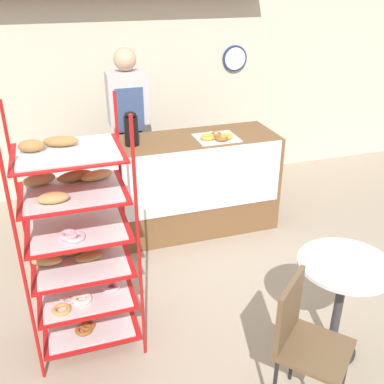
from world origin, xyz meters
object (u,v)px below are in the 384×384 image
at_px(person_worker, 129,127).
at_px(pastry_rack, 77,241).
at_px(cafe_table, 342,287).
at_px(donut_tray_counter, 217,137).
at_px(coffee_carafe, 131,129).
at_px(cafe_chair, 302,335).

bearing_deg(person_worker, pastry_rack, -111.15).
distance_m(cafe_table, donut_tray_counter, 1.91).
distance_m(person_worker, donut_tray_counter, 0.96).
bearing_deg(pastry_rack, cafe_table, -22.35).
relative_size(person_worker, cafe_table, 2.38).
relative_size(person_worker, coffee_carafe, 5.62).
xyz_separation_m(coffee_carafe, donut_tray_counter, (0.80, -0.09, -0.13)).
bearing_deg(cafe_table, person_worker, 110.26).
xyz_separation_m(cafe_chair, donut_tray_counter, (0.28, 2.14, 0.45)).
relative_size(person_worker, donut_tray_counter, 4.42).
distance_m(pastry_rack, cafe_chair, 1.52).
bearing_deg(pastry_rack, coffee_carafe, 63.76).
height_order(pastry_rack, person_worker, person_worker).
bearing_deg(cafe_chair, donut_tray_counter, 41.30).
bearing_deg(coffee_carafe, cafe_table, -62.89).
height_order(pastry_rack, donut_tray_counter, pastry_rack).
height_order(cafe_table, cafe_chair, cafe_chair).
xyz_separation_m(pastry_rack, donut_tray_counter, (1.42, 1.18, 0.18)).
distance_m(person_worker, cafe_table, 2.68).
bearing_deg(coffee_carafe, donut_tray_counter, -6.62).
relative_size(cafe_chair, donut_tray_counter, 2.23).
relative_size(pastry_rack, cafe_table, 2.33).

